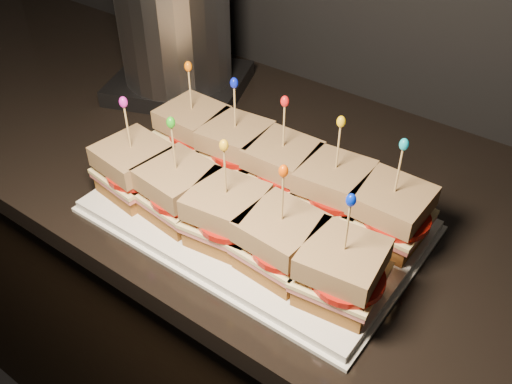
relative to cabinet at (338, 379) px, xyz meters
The scene contains 77 objects.
cabinet is the anchor object (origin of this frame).
granite_slab 0.44m from the cabinet, ahead, with size 2.56×0.63×0.04m, color black.
platter 0.49m from the cabinet, 135.24° to the right, with size 0.47×0.29×0.02m, color white.
platter_rim 0.49m from the cabinet, 135.24° to the right, with size 0.48×0.30×0.01m, color white.
sandwich_0_bread_bot 0.57m from the cabinet, behind, with size 0.09×0.09×0.03m, color brown.
sandwich_0_ham 0.59m from the cabinet, behind, with size 0.10×0.10×0.01m, color #CB5B5A.
sandwich_0_cheese 0.59m from the cabinet, behind, with size 0.10×0.10×0.01m, color #F8E394.
sandwich_0_tomato 0.59m from the cabinet, 168.60° to the right, with size 0.09×0.09×0.01m, color #B6140B.
sandwich_0_bread_top 0.62m from the cabinet, behind, with size 0.09×0.09×0.03m, color #5A2A0F.
sandwich_0_pick 0.66m from the cabinet, behind, with size 0.00×0.00×0.09m, color tan.
sandwich_0_frill 0.70m from the cabinet, behind, with size 0.01×0.01×0.02m, color orange.
sandwich_1_bread_bot 0.53m from the cabinet, 166.11° to the right, with size 0.09×0.09×0.03m, color brown.
sandwich_1_ham 0.55m from the cabinet, 166.11° to the right, with size 0.10×0.10×0.01m, color #CB5B5A.
sandwich_1_cheese 0.55m from the cabinet, 166.11° to the right, with size 0.10×0.10×0.01m, color #F8E394.
sandwich_1_tomato 0.56m from the cabinet, 163.68° to the right, with size 0.09×0.09×0.01m, color #B6140B.
sandwich_1_bread_top 0.58m from the cabinet, 166.11° to the right, with size 0.09×0.09×0.03m, color #5A2A0F.
sandwich_1_pick 0.62m from the cabinet, 166.11° to the right, with size 0.00×0.00×0.09m, color tan.
sandwich_1_frill 0.66m from the cabinet, 166.11° to the right, with size 0.01×0.01×0.02m, color #0A1AD7.
sandwich_2_bread_bot 0.50m from the cabinet, 156.66° to the right, with size 0.09×0.09×0.03m, color brown.
sandwich_2_ham 0.52m from the cabinet, 156.66° to the right, with size 0.10×0.10×0.01m, color #CB5B5A.
sandwich_2_cheese 0.53m from the cabinet, 156.66° to the right, with size 0.10×0.10×0.01m, color #F8E394.
sandwich_2_tomato 0.53m from the cabinet, 151.85° to the right, with size 0.09×0.09×0.01m, color #B6140B.
sandwich_2_bread_top 0.55m from the cabinet, 156.66° to the right, with size 0.09×0.09×0.03m, color #5A2A0F.
sandwich_2_pick 0.60m from the cabinet, 156.66° to the right, with size 0.00×0.00×0.09m, color tan.
sandwich_2_frill 0.64m from the cabinet, 156.66° to the right, with size 0.01×0.01×0.02m, color red.
sandwich_3_bread_bot 0.49m from the cabinet, 120.63° to the right, with size 0.09×0.09×0.03m, color brown.
sandwich_3_ham 0.51m from the cabinet, 120.63° to the right, with size 0.10×0.10×0.01m, color #CB5B5A.
sandwich_3_cheese 0.51m from the cabinet, 120.63° to the right, with size 0.10×0.10×0.01m, color #F8E394.
sandwich_3_tomato 0.52m from the cabinet, 107.90° to the right, with size 0.09×0.09×0.01m, color #B6140B.
sandwich_3_bread_top 0.54m from the cabinet, 120.63° to the right, with size 0.09×0.09×0.03m, color #5A2A0F.
sandwich_3_pick 0.59m from the cabinet, 120.63° to the right, with size 0.00×0.00×0.09m, color tan.
sandwich_3_frill 0.63m from the cabinet, 120.63° to the right, with size 0.01×0.01×0.02m, color yellow.
sandwich_4_bread_bot 0.49m from the cabinet, 41.43° to the right, with size 0.09×0.09×0.03m, color brown.
sandwich_4_ham 0.51m from the cabinet, 41.43° to the right, with size 0.10×0.10×0.01m, color #CB5B5A.
sandwich_4_cheese 0.52m from the cabinet, 41.43° to the right, with size 0.10×0.10×0.01m, color #F8E394.
sandwich_4_tomato 0.52m from the cabinet, 39.27° to the right, with size 0.09×0.09×0.01m, color #B6140B.
sandwich_4_bread_top 0.54m from the cabinet, 41.43° to the right, with size 0.09×0.09×0.03m, color #5A2A0F.
sandwich_4_pick 0.59m from the cabinet, 41.43° to the right, with size 0.00×0.00×0.09m, color tan.
sandwich_4_frill 0.63m from the cabinet, 41.43° to the right, with size 0.01×0.01×0.02m, color #10A8C4.
sandwich_5_bread_bot 0.60m from the cabinet, 148.05° to the right, with size 0.09×0.09×0.03m, color brown.
sandwich_5_ham 0.61m from the cabinet, 148.05° to the right, with size 0.10×0.10×0.01m, color #CB5B5A.
sandwich_5_cheese 0.62m from the cabinet, 148.05° to the right, with size 0.10×0.10×0.01m, color #F8E394.
sandwich_5_tomato 0.62m from the cabinet, 146.16° to the right, with size 0.09×0.09×0.01m, color #B6140B.
sandwich_5_bread_top 0.64m from the cabinet, 148.05° to the right, with size 0.09×0.09×0.03m, color #5A2A0F.
sandwich_5_pick 0.68m from the cabinet, 148.05° to the right, with size 0.00×0.00×0.09m, color tan.
sandwich_5_frill 0.72m from the cabinet, 148.05° to the right, with size 0.01×0.01×0.02m, color #CC1EB9.
sandwich_6_bread_bot 0.56m from the cabinet, 138.34° to the right, with size 0.09×0.09×0.03m, color brown.
sandwich_6_ham 0.58m from the cabinet, 138.34° to the right, with size 0.10×0.10×0.01m, color #CB5B5A.
sandwich_6_cheese 0.58m from the cabinet, 138.34° to the right, with size 0.10×0.10×0.01m, color #F8E394.
sandwich_6_tomato 0.59m from the cabinet, 135.75° to the right, with size 0.09×0.09×0.01m, color #B6140B.
sandwich_6_bread_top 0.61m from the cabinet, 138.34° to the right, with size 0.09×0.09×0.03m, color #5A2A0F.
sandwich_6_pick 0.65m from the cabinet, 138.34° to the right, with size 0.00×0.00×0.09m, color tan.
sandwich_6_frill 0.69m from the cabinet, 138.34° to the right, with size 0.01×0.01×0.02m, color green.
sandwich_7_bread_bot 0.53m from the cabinet, 122.79° to the right, with size 0.09×0.09×0.03m, color brown.
sandwich_7_ham 0.55m from the cabinet, 122.79° to the right, with size 0.10×0.10×0.01m, color #CB5B5A.
sandwich_7_cheese 0.56m from the cabinet, 122.79° to the right, with size 0.10×0.10×0.01m, color #F8E394.
sandwich_7_tomato 0.56m from the cabinet, 119.33° to the right, with size 0.09×0.09×0.01m, color #B6140B.
sandwich_7_bread_top 0.58m from the cabinet, 122.79° to the right, with size 0.09×0.09×0.03m, color #5A2A0F.
sandwich_7_pick 0.62m from the cabinet, 122.79° to the right, with size 0.00×0.00×0.09m, color tan.
sandwich_7_frill 0.67m from the cabinet, 122.79° to the right, with size 0.01×0.01×0.02m, color yellow.
sandwich_8_bread_bot 0.52m from the cabinet, 99.35° to the right, with size 0.09×0.09×0.03m, color brown.
sandwich_8_ham 0.54m from the cabinet, 99.35° to the right, with size 0.10×0.10×0.01m, color #CB5B5A.
sandwich_8_cheese 0.54m from the cabinet, 99.35° to the right, with size 0.10×0.10×0.01m, color #F8E394.
sandwich_8_tomato 0.55m from the cabinet, 95.54° to the right, with size 0.09×0.09×0.01m, color #B6140B.
sandwich_8_bread_top 0.57m from the cabinet, 99.35° to the right, with size 0.09×0.09×0.03m, color #5A2A0F.
sandwich_8_pick 0.61m from the cabinet, 99.35° to the right, with size 0.00×0.00×0.09m, color tan.
sandwich_8_frill 0.66m from the cabinet, 99.35° to the right, with size 0.01×0.01×0.02m, color #EA4D04.
sandwich_9_bread_bot 0.52m from the cabinet, 72.51° to the right, with size 0.09×0.09×0.03m, color brown.
sandwich_9_ham 0.54m from the cabinet, 72.51° to the right, with size 0.10×0.10×0.01m, color #CB5B5A.
sandwich_9_cheese 0.55m from the cabinet, 72.51° to the right, with size 0.10×0.10×0.01m, color #F8E394.
sandwich_9_tomato 0.56m from the cabinet, 69.81° to the right, with size 0.09×0.09×0.01m, color #B6140B.
sandwich_9_bread_top 0.57m from the cabinet, 72.51° to the right, with size 0.09×0.09×0.03m, color #5A2A0F.
sandwich_9_pick 0.61m from the cabinet, 72.51° to the right, with size 0.00×0.00×0.09m, color tan.
sandwich_9_frill 0.66m from the cabinet, 72.51° to the right, with size 0.01×0.01×0.02m, color #0322CF.
appliance_base 0.68m from the cabinet, 166.95° to the left, with size 0.26×0.21×0.03m, color #262628.
appliance_body 0.80m from the cabinet, 166.95° to the left, with size 0.21×0.21×0.28m, color silver.
appliance 0.79m from the cabinet, 166.95° to the left, with size 0.26×0.21×0.33m, color silver, non-canonical shape.
Camera 1 is at (-0.43, 1.06, 1.44)m, focal length 40.00 mm.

